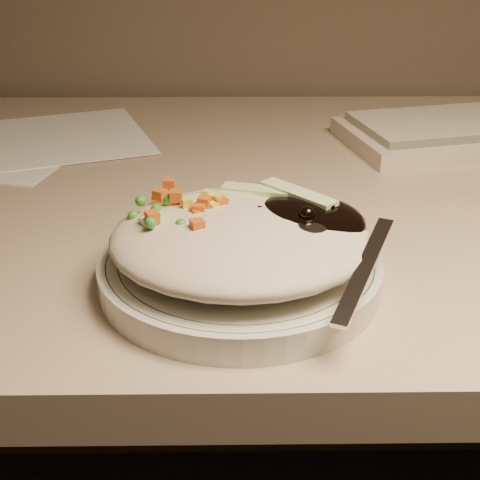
{
  "coord_description": "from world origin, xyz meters",
  "views": [
    {
      "loc": [
        -0.07,
        0.72,
        1.0
      ],
      "look_at": [
        -0.06,
        1.16,
        0.78
      ],
      "focal_mm": 50.0,
      "sensor_mm": 36.0,
      "label": 1
    }
  ],
  "objects": [
    {
      "name": "desk",
      "position": [
        0.0,
        1.38,
        0.54
      ],
      "size": [
        1.4,
        0.7,
        0.74
      ],
      "color": "tan",
      "rests_on": "ground"
    },
    {
      "name": "plate",
      "position": [
        -0.06,
        1.16,
        0.75
      ],
      "size": [
        0.21,
        0.21,
        0.02
      ],
      "primitive_type": "cylinder",
      "color": "silver",
      "rests_on": "desk"
    },
    {
      "name": "plate_rim",
      "position": [
        -0.06,
        1.16,
        0.76
      ],
      "size": [
        0.2,
        0.2,
        0.0
      ],
      "color": "#144723",
      "rests_on": "plate"
    },
    {
      "name": "meal",
      "position": [
        -0.06,
        1.16,
        0.78
      ],
      "size": [
        0.21,
        0.19,
        0.05
      ],
      "color": "beige",
      "rests_on": "plate"
    }
  ]
}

